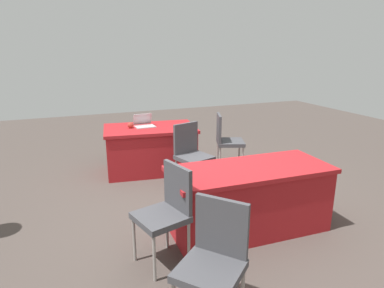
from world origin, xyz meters
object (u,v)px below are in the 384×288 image
chair_aisle (167,208)px  table_mid_left (249,198)px  chair_near_front (214,257)px  chair_tucked_left (191,152)px  scissors_red (178,127)px  yarn_ball (130,125)px  laptop_silver (144,124)px  chair_tucked_right (226,138)px  table_foreground (151,149)px

chair_aisle → table_mid_left: bearing=-92.9°
chair_near_front → chair_tucked_left: chair_tucked_left is taller
scissors_red → chair_near_front: bearing=-86.8°
table_mid_left → yarn_ball: bearing=-70.0°
yarn_ball → laptop_silver: bearing=-175.3°
chair_tucked_right → laptop_silver: (1.27, -0.54, 0.23)m
table_foreground → yarn_ball: 0.53m
yarn_ball → chair_tucked_left: bearing=122.9°
yarn_ball → scissors_red: 0.78m
scissors_red → laptop_silver: bearing=174.9°
table_mid_left → laptop_silver: bearing=-75.4°
chair_tucked_right → scissors_red: size_ratio=5.39×
chair_near_front → chair_tucked_left: size_ratio=1.00×
yarn_ball → table_mid_left: bearing=110.0°
chair_aisle → scissors_red: 2.57m
table_foreground → laptop_silver: size_ratio=4.85×
table_mid_left → chair_tucked_left: 1.34m
yarn_ball → chair_tucked_right: bearing=160.9°
chair_aisle → chair_tucked_left: bearing=-44.5°
chair_tucked_left → scissors_red: (-0.09, -0.83, 0.19)m
table_mid_left → chair_tucked_left: (0.19, -1.31, 0.19)m
chair_near_front → yarn_ball: chair_near_front is taller
table_foreground → table_mid_left: bearing=103.3°
chair_tucked_left → scissors_red: 0.86m
table_mid_left → scissors_red: scissors_red is taller
table_mid_left → chair_near_front: (0.95, 1.09, 0.18)m
table_foreground → chair_tucked_right: (-1.19, 0.47, 0.18)m
chair_aisle → chair_tucked_right: bearing=-54.9°
chair_tucked_left → laptop_silver: chair_tucked_left is taller
table_foreground → yarn_ball: yarn_ball is taller
chair_aisle → table_foreground: bearing=-26.8°
chair_near_front → yarn_ball: size_ratio=10.31×
table_mid_left → yarn_ball: (0.85, -2.35, 0.42)m
table_mid_left → chair_aisle: chair_aisle is taller
table_foreground → scissors_red: bearing=161.7°
chair_aisle → yarn_ball: (-0.19, -2.58, 0.24)m
chair_aisle → scissors_red: size_ratio=5.41×
chair_near_front → table_foreground: bearing=-47.6°
table_mid_left → chair_tucked_left: size_ratio=1.89×
table_mid_left → chair_tucked_left: chair_tucked_left is taller
chair_near_front → scissors_red: (-0.85, -3.23, 0.20)m
table_foreground → chair_aisle: 2.58m
laptop_silver → yarn_ball: 0.24m
yarn_ball → scissors_red: (-0.76, 0.20, -0.04)m
laptop_silver → chair_tucked_right: bearing=154.0°
chair_tucked_left → laptop_silver: (0.43, -1.05, 0.23)m
chair_near_front → yarn_ball: 3.44m
chair_near_front → chair_tucked_right: bearing=-69.5°
table_foreground → chair_near_front: chair_near_front is taller
table_foreground → chair_tucked_left: bearing=110.0°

